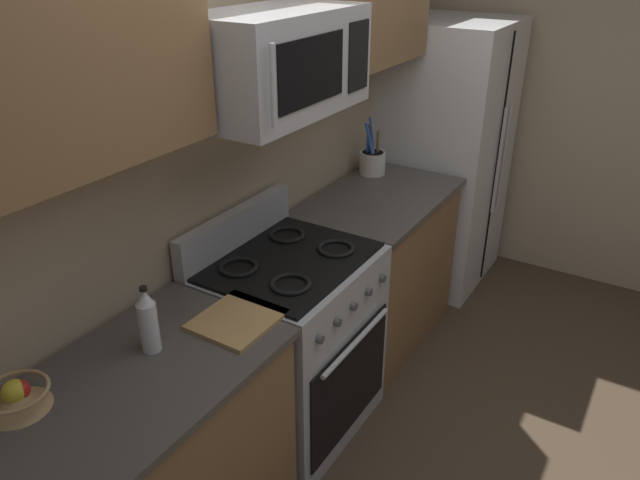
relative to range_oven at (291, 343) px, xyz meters
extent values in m
plane|color=#473828|center=(0.00, -0.72, -0.47)|extent=(16.00, 16.00, 0.00)
cube|color=tan|center=(0.00, 0.39, 0.83)|extent=(8.00, 0.10, 2.60)
cube|color=olive|center=(-0.89, 0.00, -0.03)|extent=(0.96, 0.60, 0.88)
cube|color=#4C4742|center=(-0.89, 0.00, 0.42)|extent=(1.00, 0.64, 0.03)
cube|color=#B2B5BA|center=(0.00, 0.00, -0.02)|extent=(0.76, 0.64, 0.91)
cube|color=black|center=(0.00, -0.33, -0.11)|extent=(0.67, 0.01, 0.51)
cylinder|color=#B2B5BA|center=(0.00, -0.35, 0.15)|extent=(0.57, 0.02, 0.02)
cube|color=black|center=(0.00, 0.00, 0.44)|extent=(0.73, 0.57, 0.02)
cube|color=#B2B5BA|center=(0.00, 0.29, 0.53)|extent=(0.76, 0.06, 0.18)
torus|color=black|center=(-0.18, -0.14, 0.46)|extent=(0.17, 0.17, 0.02)
torus|color=black|center=(0.18, -0.14, 0.46)|extent=(0.17, 0.17, 0.02)
torus|color=black|center=(-0.18, 0.13, 0.46)|extent=(0.17, 0.17, 0.02)
torus|color=black|center=(0.18, 0.13, 0.46)|extent=(0.17, 0.17, 0.02)
cylinder|color=#4C4C51|center=(-0.27, -0.33, 0.32)|extent=(0.04, 0.02, 0.04)
cylinder|color=#4C4C51|center=(-0.14, -0.33, 0.32)|extent=(0.04, 0.02, 0.04)
cylinder|color=#4C4C51|center=(0.00, -0.33, 0.32)|extent=(0.04, 0.02, 0.04)
cylinder|color=#4C4C51|center=(0.14, -0.33, 0.32)|extent=(0.04, 0.02, 0.04)
cylinder|color=#4C4C51|center=(0.27, -0.33, 0.32)|extent=(0.04, 0.02, 0.04)
cube|color=olive|center=(0.89, 0.00, -0.03)|extent=(0.97, 0.60, 0.88)
cube|color=#4C4742|center=(0.89, 0.00, 0.42)|extent=(1.01, 0.64, 0.03)
cube|color=silver|center=(1.82, -0.02, 0.40)|extent=(0.80, 0.71, 1.74)
cube|color=black|center=(1.82, -0.38, 0.40)|extent=(0.01, 0.01, 1.66)
cylinder|color=#B2B5BA|center=(1.77, -0.40, 0.44)|extent=(0.02, 0.02, 0.70)
cylinder|color=#B2B5BA|center=(1.87, -0.40, 0.44)|extent=(0.02, 0.02, 0.70)
cube|color=tan|center=(2.32, -0.72, 0.83)|extent=(0.10, 8.00, 2.60)
cube|color=#B2B5BA|center=(0.00, 0.03, 1.29)|extent=(0.77, 0.40, 0.38)
cube|color=black|center=(-0.07, -0.17, 1.29)|extent=(0.42, 0.01, 0.24)
cube|color=black|center=(0.28, -0.17, 1.29)|extent=(0.15, 0.01, 0.27)
cylinder|color=#B2B5BA|center=(-0.34, -0.20, 1.29)|extent=(0.02, 0.02, 0.27)
cube|color=olive|center=(-0.90, 0.17, 1.46)|extent=(0.99, 0.34, 0.68)
cylinder|color=white|center=(1.18, 0.20, 0.50)|extent=(0.15, 0.15, 0.13)
cylinder|color=black|center=(1.18, 0.20, 0.51)|extent=(0.13, 0.13, 0.11)
cylinder|color=blue|center=(1.18, 0.23, 0.59)|extent=(0.05, 0.02, 0.25)
cylinder|color=blue|center=(1.15, 0.19, 0.61)|extent=(0.02, 0.09, 0.28)
cylinder|color=olive|center=(1.19, 0.17, 0.59)|extent=(0.07, 0.04, 0.25)
cylinder|color=blue|center=(1.18, 0.19, 0.62)|extent=(0.02, 0.06, 0.32)
cylinder|color=olive|center=(1.17, 0.20, 0.60)|extent=(0.04, 0.07, 0.27)
cone|color=tan|center=(-1.19, 0.18, 0.47)|extent=(0.20, 0.20, 0.06)
torus|color=tan|center=(-1.19, 0.18, 0.50)|extent=(0.20, 0.20, 0.01)
sphere|color=red|center=(-1.17, 0.18, 0.49)|extent=(0.06, 0.06, 0.06)
sphere|color=orange|center=(-1.19, 0.18, 0.49)|extent=(0.06, 0.06, 0.06)
sphere|color=yellow|center=(-1.19, 0.19, 0.50)|extent=(0.07, 0.07, 0.07)
cube|color=tan|center=(-0.48, -0.09, 0.44)|extent=(0.31, 0.28, 0.02)
cylinder|color=silver|center=(-0.77, 0.05, 0.53)|extent=(0.07, 0.07, 0.19)
cone|color=silver|center=(-0.77, 0.05, 0.65)|extent=(0.06, 0.06, 0.05)
cylinder|color=black|center=(-0.77, 0.05, 0.68)|extent=(0.03, 0.03, 0.01)
camera|label=1|loc=(-1.91, -1.34, 1.73)|focal=33.99mm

